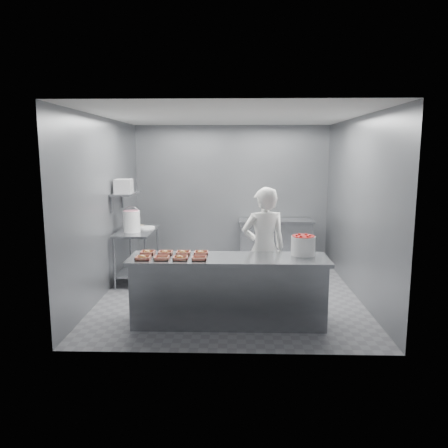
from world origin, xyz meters
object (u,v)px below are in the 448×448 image
(tray_6, at_px, (183,253))
(appliance, at_px, (124,186))
(service_counter, at_px, (228,290))
(tray_0, at_px, (143,258))
(tray_7, at_px, (201,253))
(tray_1, at_px, (162,258))
(tray_3, at_px, (199,258))
(worker, at_px, (264,249))
(prep_table, at_px, (137,247))
(glaze_bucket, at_px, (132,221))
(tray_2, at_px, (180,258))
(tray_4, at_px, (147,252))
(back_counter, at_px, (275,241))
(tray_5, at_px, (165,253))
(strawberry_tub, at_px, (303,245))

(tray_6, distance_m, appliance, 2.21)
(service_counter, relative_size, tray_0, 13.88)
(tray_7, bearing_deg, tray_1, -148.44)
(tray_3, bearing_deg, worker, 40.77)
(service_counter, height_order, tray_0, tray_0)
(prep_table, relative_size, glaze_bucket, 2.71)
(tray_2, xyz_separation_m, glaze_bucket, (-1.08, 1.93, 0.17))
(prep_table, height_order, tray_1, tray_1)
(tray_7, height_order, glaze_bucket, glaze_bucket)
(tray_4, xyz_separation_m, worker, (1.59, 0.45, -0.04))
(tray_0, height_order, appliance, appliance)
(glaze_bucket, bearing_deg, tray_6, -56.59)
(back_counter, relative_size, tray_3, 8.01)
(tray_0, relative_size, tray_5, 1.00)
(tray_1, relative_size, tray_5, 1.00)
(prep_table, bearing_deg, tray_0, -75.11)
(back_counter, bearing_deg, tray_3, -110.50)
(worker, bearing_deg, appliance, -41.36)
(worker, bearing_deg, tray_1, 15.59)
(glaze_bucket, bearing_deg, strawberry_tub, -31.36)
(back_counter, xyz_separation_m, tray_7, (-1.27, -3.10, 0.47))
(tray_5, bearing_deg, tray_7, 0.00)
(tray_6, bearing_deg, service_counter, -13.45)
(tray_1, xyz_separation_m, tray_3, (0.48, 0.00, 0.00))
(prep_table, relative_size, tray_2, 6.40)
(tray_7, bearing_deg, tray_3, -89.41)
(tray_0, bearing_deg, tray_5, 50.68)
(tray_7, relative_size, worker, 0.11)
(back_counter, bearing_deg, prep_table, -152.99)
(strawberry_tub, relative_size, glaze_bucket, 0.72)
(worker, distance_m, strawberry_tub, 0.68)
(tray_3, xyz_separation_m, tray_7, (-0.00, 0.29, 0.00))
(tray_1, distance_m, appliance, 2.33)
(tray_2, height_order, tray_6, same)
(back_counter, distance_m, tray_1, 3.85)
(tray_2, bearing_deg, glaze_bucket, 119.23)
(tray_0, distance_m, tray_7, 0.78)
(back_counter, height_order, tray_7, tray_7)
(prep_table, relative_size, back_counter, 0.80)
(tray_2, xyz_separation_m, strawberry_tub, (1.60, 0.30, 0.12))
(glaze_bucket, height_order, appliance, appliance)
(back_counter, bearing_deg, tray_6, -115.99)
(tray_0, bearing_deg, back_counter, 59.60)
(tray_7, bearing_deg, tray_0, -157.86)
(tray_6, height_order, glaze_bucket, glaze_bucket)
(strawberry_tub, bearing_deg, tray_6, -179.88)
(tray_0, height_order, strawberry_tub, strawberry_tub)
(tray_1, height_order, tray_7, tray_7)
(service_counter, height_order, appliance, appliance)
(back_counter, xyz_separation_m, tray_1, (-1.75, -3.40, 0.47))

